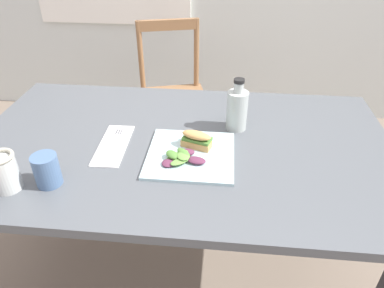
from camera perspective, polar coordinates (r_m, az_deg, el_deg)
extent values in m
cube|color=#51565B|center=(1.21, -1.75, -0.31)|extent=(1.43, 0.84, 0.03)
cube|color=#2D2D33|center=(1.87, -20.20, -2.63)|extent=(0.07, 0.07, 0.71)
cube|color=#2D2D33|center=(1.78, 21.25, -5.08)|extent=(0.07, 0.07, 0.71)
cylinder|color=#8E6642|center=(2.10, -6.85, -0.98)|extent=(0.03, 0.03, 0.43)
cylinder|color=#8E6642|center=(2.13, 2.30, -0.12)|extent=(0.03, 0.03, 0.43)
cylinder|color=#8E6642|center=(2.38, -7.40, 3.62)|extent=(0.03, 0.03, 0.43)
cylinder|color=#8E6642|center=(2.41, 0.69, 4.32)|extent=(0.03, 0.03, 0.43)
cube|color=#8E6642|center=(2.14, -2.99, 6.99)|extent=(0.49, 0.49, 0.02)
cylinder|color=#8E6642|center=(2.21, -8.26, 13.79)|extent=(0.03, 0.03, 0.42)
cylinder|color=#8E6642|center=(2.24, 0.72, 14.42)|extent=(0.03, 0.03, 0.42)
cube|color=#8E6642|center=(2.16, -3.93, 18.64)|extent=(0.36, 0.12, 0.06)
cube|color=silver|center=(1.13, -0.20, -1.75)|extent=(0.28, 0.28, 0.01)
cube|color=tan|center=(1.15, 0.73, 0.04)|extent=(0.10, 0.07, 0.02)
cube|color=#518438|center=(1.15, 0.85, 0.85)|extent=(0.10, 0.07, 0.01)
ellipsoid|color=tan|center=(1.14, 0.74, 1.43)|extent=(0.11, 0.07, 0.02)
ellipsoid|color=#6B9E47|center=(1.10, -3.03, -2.40)|extent=(0.04, 0.03, 0.01)
ellipsoid|color=#6B9E47|center=(1.07, -1.97, -2.79)|extent=(0.07, 0.06, 0.01)
ellipsoid|color=#518438|center=(1.10, -1.36, -1.45)|extent=(0.06, 0.07, 0.01)
ellipsoid|color=#6B9E47|center=(1.11, -1.58, -1.55)|extent=(0.06, 0.06, 0.01)
ellipsoid|color=#518438|center=(1.10, -3.16, -1.75)|extent=(0.06, 0.06, 0.02)
ellipsoid|color=#602D47|center=(1.12, -0.70, -1.30)|extent=(0.04, 0.04, 0.01)
ellipsoid|color=#602D47|center=(1.08, -3.87, -3.08)|extent=(0.04, 0.04, 0.01)
ellipsoid|color=#6B9E47|center=(1.08, -1.42, -1.94)|extent=(0.06, 0.06, 0.01)
ellipsoid|color=#602D47|center=(1.08, 0.70, -2.64)|extent=(0.07, 0.05, 0.01)
cube|color=white|center=(1.21, -12.56, -0.16)|extent=(0.10, 0.25, 0.00)
cube|color=silver|center=(1.19, -12.87, -0.62)|extent=(0.01, 0.14, 0.00)
cube|color=silver|center=(1.26, -11.72, 1.74)|extent=(0.03, 0.05, 0.00)
cube|color=#38383D|center=(1.27, -11.31, 1.96)|extent=(0.00, 0.03, 0.00)
cube|color=#38383D|center=(1.27, -11.66, 1.98)|extent=(0.00, 0.03, 0.00)
cube|color=#38383D|center=(1.27, -12.00, 1.99)|extent=(0.00, 0.03, 0.00)
cylinder|color=black|center=(1.26, 7.19, 4.50)|extent=(0.07, 0.07, 0.10)
cylinder|color=#B2BCB7|center=(1.25, 7.26, 5.35)|extent=(0.07, 0.07, 0.14)
cylinder|color=#B2BCB7|center=(1.21, 7.56, 9.03)|extent=(0.03, 0.03, 0.04)
cylinder|color=black|center=(1.20, 7.64, 10.07)|extent=(0.04, 0.04, 0.01)
cylinder|color=#C67528|center=(1.11, -27.85, -4.66)|extent=(0.07, 0.07, 0.08)
cylinder|color=silver|center=(1.11, -27.99, -4.24)|extent=(0.08, 0.08, 0.10)
cylinder|color=#4C6B93|center=(1.08, -22.37, -3.93)|extent=(0.07, 0.07, 0.10)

